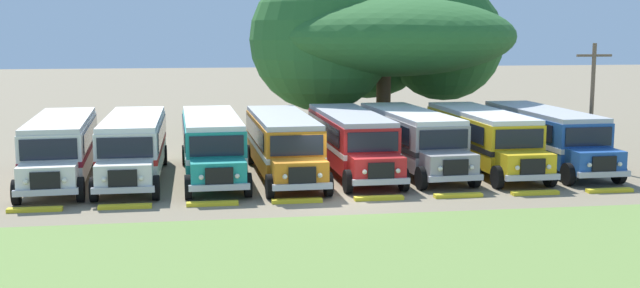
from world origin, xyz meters
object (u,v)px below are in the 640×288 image
object	(u,v)px
parked_bus_slot_0	(61,145)
parked_bus_slot_5	(411,137)
parked_bus_slot_2	(212,142)
parked_bus_slot_3	(283,142)
utility_pole	(592,101)
parked_bus_slot_6	(482,136)
broad_shade_tree	(377,35)
parked_bus_slot_4	(351,139)
parked_bus_slot_1	(134,144)
parked_bus_slot_7	(544,134)

from	to	relation	value
parked_bus_slot_0	parked_bus_slot_5	xyz separation A→B (m)	(16.34, 0.36, 0.00)
parked_bus_slot_2	parked_bus_slot_3	bearing A→B (deg)	81.83
parked_bus_slot_5	utility_pole	xyz separation A→B (m)	(8.97, -0.66, 1.70)
parked_bus_slot_5	parked_bus_slot_6	size ratio (longest dim) A/B	1.01
broad_shade_tree	utility_pole	distance (m)	15.44
parked_bus_slot_0	parked_bus_slot_6	bearing A→B (deg)	86.60
parked_bus_slot_0	parked_bus_slot_4	bearing A→B (deg)	86.91
parked_bus_slot_1	parked_bus_slot_4	xyz separation A→B (m)	(10.12, 0.11, 0.00)
parked_bus_slot_0	utility_pole	xyz separation A→B (m)	(25.31, -0.30, 1.70)
parked_bus_slot_1	parked_bus_slot_4	bearing A→B (deg)	90.26
parked_bus_slot_1	parked_bus_slot_6	xyz separation A→B (m)	(16.65, 0.05, 0.00)
parked_bus_slot_1	parked_bus_slot_4	size ratio (longest dim) A/B	1.00
parked_bus_slot_1	parked_bus_slot_7	bearing A→B (deg)	90.39
parked_bus_slot_6	broad_shade_tree	distance (m)	13.63
parked_bus_slot_6	parked_bus_slot_4	bearing A→B (deg)	-91.50
parked_bus_slot_4	broad_shade_tree	world-z (taller)	broad_shade_tree
parked_bus_slot_0	broad_shade_tree	xyz separation A→B (m)	(17.36, 12.57, 4.83)
parked_bus_slot_0	parked_bus_slot_5	bearing A→B (deg)	87.70
parked_bus_slot_3	parked_bus_slot_7	xyz separation A→B (m)	(13.17, 0.66, 0.00)
parked_bus_slot_7	utility_pole	bearing A→B (deg)	74.48
parked_bus_slot_0	parked_bus_slot_1	bearing A→B (deg)	86.54
parked_bus_slot_5	broad_shade_tree	size ratio (longest dim) A/B	0.61
parked_bus_slot_1	parked_bus_slot_3	world-z (taller)	same
parked_bus_slot_0	parked_bus_slot_6	world-z (taller)	same
parked_bus_slot_4	parked_bus_slot_5	distance (m)	3.03
parked_bus_slot_5	broad_shade_tree	world-z (taller)	broad_shade_tree
parked_bus_slot_2	parked_bus_slot_4	bearing A→B (deg)	89.44
parked_bus_slot_5	parked_bus_slot_4	bearing A→B (deg)	-88.93
parked_bus_slot_3	parked_bus_slot_7	bearing A→B (deg)	91.17
parked_bus_slot_7	parked_bus_slot_1	bearing A→B (deg)	-90.27
parked_bus_slot_3	parked_bus_slot_4	distance (m)	3.36
parked_bus_slot_5	utility_pole	size ratio (longest dim) A/B	1.79
parked_bus_slot_3	parked_bus_slot_6	world-z (taller)	same
parked_bus_slot_1	broad_shade_tree	distance (m)	19.54
broad_shade_tree	utility_pole	xyz separation A→B (m)	(7.95, -12.86, -3.12)
parked_bus_slot_6	parked_bus_slot_3	bearing A→B (deg)	-88.35
parked_bus_slot_1	parked_bus_slot_7	size ratio (longest dim) A/B	1.00
parked_bus_slot_3	parked_bus_slot_4	size ratio (longest dim) A/B	1.00
parked_bus_slot_7	broad_shade_tree	bearing A→B (deg)	-155.77
parked_bus_slot_4	parked_bus_slot_1	bearing A→B (deg)	-90.86
utility_pole	parked_bus_slot_2	bearing A→B (deg)	179.23
parked_bus_slot_2	parked_bus_slot_5	xyz separation A→B (m)	(9.61, 0.41, 0.00)
parked_bus_slot_1	parked_bus_slot_5	world-z (taller)	same
parked_bus_slot_7	parked_bus_slot_0	bearing A→B (deg)	-90.35
parked_bus_slot_3	parked_bus_slot_1	bearing A→B (deg)	-95.16
parked_bus_slot_1	utility_pole	size ratio (longest dim) A/B	1.78
parked_bus_slot_2	parked_bus_slot_4	xyz separation A→B (m)	(6.59, 0.16, 0.00)
parked_bus_slot_2	utility_pole	xyz separation A→B (m)	(18.58, -0.25, 1.70)
parked_bus_slot_1	parked_bus_slot_3	bearing A→B (deg)	86.21
broad_shade_tree	parked_bus_slot_1	bearing A→B (deg)	-138.45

